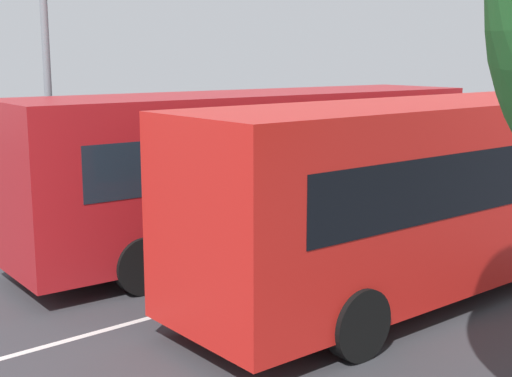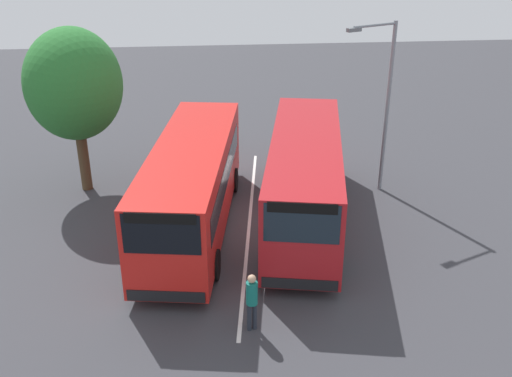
{
  "view_description": "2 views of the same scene",
  "coord_description": "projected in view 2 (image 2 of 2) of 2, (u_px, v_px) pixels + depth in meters",
  "views": [
    {
      "loc": [
        -10.89,
        -7.74,
        4.03
      ],
      "look_at": [
        -1.04,
        1.13,
        1.55
      ],
      "focal_mm": 49.95,
      "sensor_mm": 36.0,
      "label": 1
    },
    {
      "loc": [
        19.24,
        -1.63,
        10.47
      ],
      "look_at": [
        0.23,
        0.23,
        1.54
      ],
      "focal_mm": 40.77,
      "sensor_mm": 36.0,
      "label": 2
    }
  ],
  "objects": [
    {
      "name": "ground_plane",
      "position": [
        249.0,
        223.0,
        21.92
      ],
      "size": [
        67.65,
        67.65,
        0.0
      ],
      "primitive_type": "plane",
      "color": "#38383D"
    },
    {
      "name": "bus_far_left",
      "position": [
        192.0,
        184.0,
        20.82
      ],
      "size": [
        10.54,
        4.04,
        3.29
      ],
      "rotation": [
        0.0,
        0.0,
        -0.16
      ],
      "color": "red",
      "rests_on": "ground"
    },
    {
      "name": "street_lamp",
      "position": [
        384.0,
        97.0,
        22.88
      ],
      "size": [
        1.06,
        2.17,
        6.97
      ],
      "rotation": [
        0.0,
        0.0,
        -1.16
      ],
      "color": "gray",
      "rests_on": "ground"
    },
    {
      "name": "depot_tree",
      "position": [
        74.0,
        85.0,
        22.82
      ],
      "size": [
        4.22,
        3.8,
        6.75
      ],
      "color": "#4C3823",
      "rests_on": "ground"
    },
    {
      "name": "bus_center_left",
      "position": [
        305.0,
        177.0,
        21.36
      ],
      "size": [
        10.56,
        4.42,
        3.29
      ],
      "rotation": [
        0.0,
        0.0,
        -0.19
      ],
      "color": "#AD191E",
      "rests_on": "ground"
    },
    {
      "name": "pedestrian",
      "position": [
        252.0,
        298.0,
        15.84
      ],
      "size": [
        0.4,
        0.4,
        1.79
      ],
      "rotation": [
        0.0,
        0.0,
        3.44
      ],
      "color": "#232833",
      "rests_on": "ground"
    },
    {
      "name": "lane_stripe_outer_left",
      "position": [
        249.0,
        223.0,
        21.92
      ],
      "size": [
        13.54,
        1.89,
        0.01
      ],
      "primitive_type": "cube",
      "rotation": [
        0.0,
        0.0,
        -0.13
      ],
      "color": "silver",
      "rests_on": "ground"
    }
  ]
}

